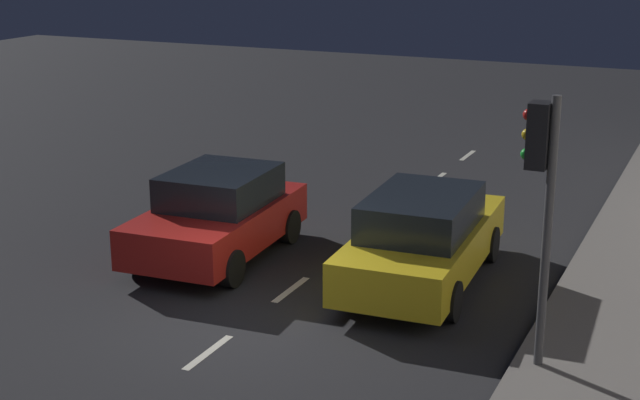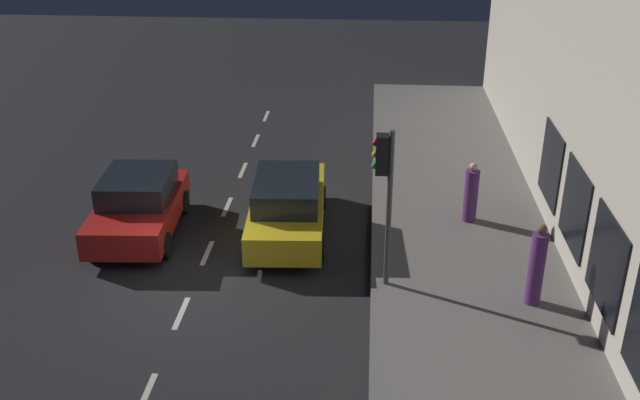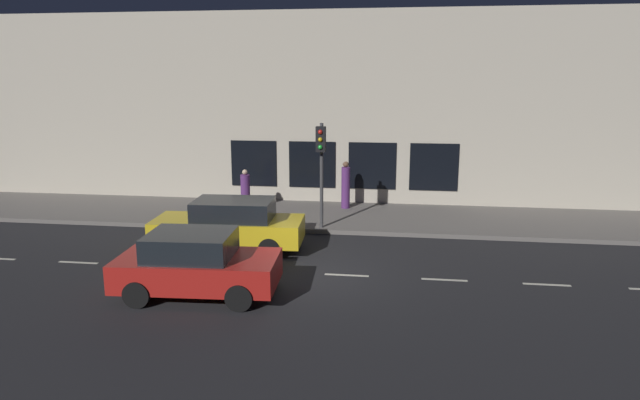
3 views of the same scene
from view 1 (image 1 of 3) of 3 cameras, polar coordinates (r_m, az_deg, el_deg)
ground_plane at (r=14.08m, az=-4.72°, el=-7.69°), size 60.00×60.00×0.00m
lane_centre_line at (r=13.30m, az=-6.86°, el=-9.24°), size 0.12×27.20×0.01m
traffic_light at (r=12.03m, az=13.39°, el=1.51°), size 0.46×0.32×3.60m
parked_car_0 at (r=16.75m, az=-6.27°, el=-0.90°), size 2.16×3.99×1.58m
parked_car_1 at (r=15.49m, az=6.32°, el=-2.33°), size 2.08×4.67×1.58m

